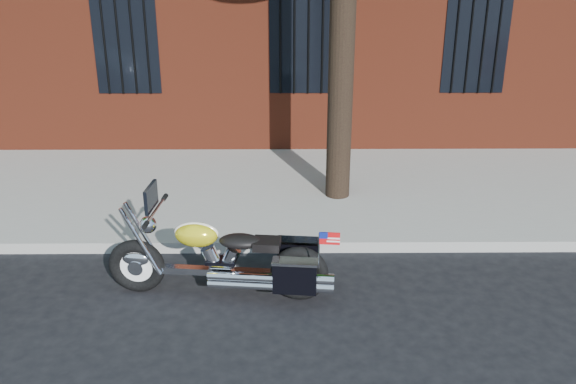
{
  "coord_description": "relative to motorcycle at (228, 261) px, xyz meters",
  "views": [
    {
      "loc": [
        -0.32,
        -6.05,
        3.88
      ],
      "look_at": [
        -0.26,
        0.8,
        1.06
      ],
      "focal_mm": 40.0,
      "sensor_mm": 36.0,
      "label": 1
    }
  ],
  "objects": [
    {
      "name": "ground",
      "position": [
        0.93,
        -0.26,
        -0.45
      ],
      "size": [
        120.0,
        120.0,
        0.0
      ],
      "primitive_type": "plane",
      "color": "black",
      "rests_on": "ground"
    },
    {
      "name": "curb",
      "position": [
        0.93,
        1.12,
        -0.37
      ],
      "size": [
        40.0,
        0.16,
        0.15
      ],
      "primitive_type": "cube",
      "color": "gray",
      "rests_on": "ground"
    },
    {
      "name": "sidewalk",
      "position": [
        0.93,
        3.0,
        -0.37
      ],
      "size": [
        40.0,
        3.6,
        0.15
      ],
      "primitive_type": "cube",
      "color": "gray",
      "rests_on": "ground"
    },
    {
      "name": "motorcycle",
      "position": [
        0.0,
        0.0,
        0.0
      ],
      "size": [
        2.58,
        0.89,
        1.32
      ],
      "rotation": [
        0.0,
        0.0,
        -0.1
      ],
      "color": "black",
      "rests_on": "ground"
    }
  ]
}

